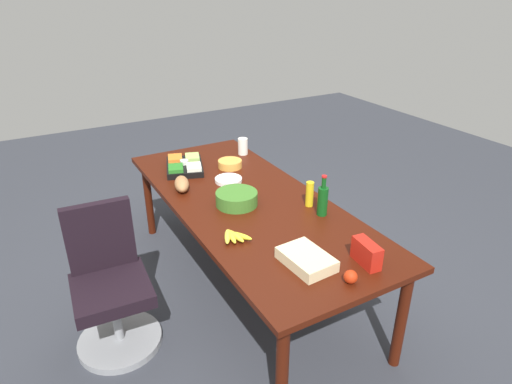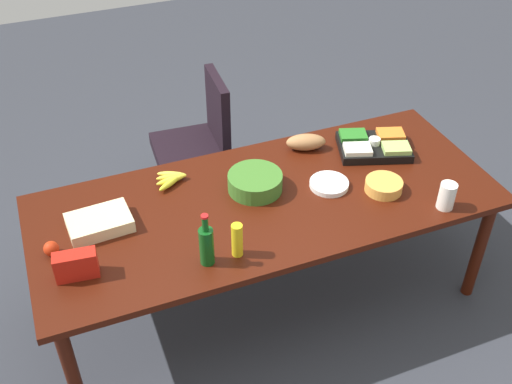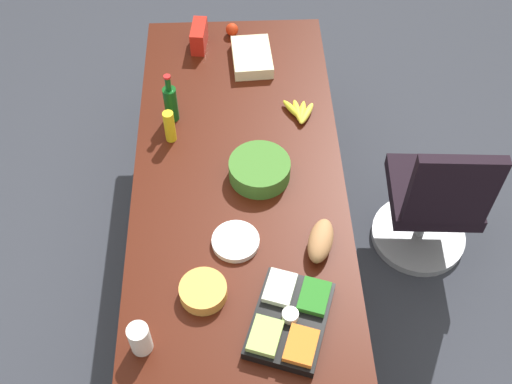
{
  "view_description": "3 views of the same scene",
  "coord_description": "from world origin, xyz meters",
  "px_view_note": "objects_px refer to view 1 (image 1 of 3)",
  "views": [
    {
      "loc": [
        2.59,
        -1.38,
        2.26
      ],
      "look_at": [
        -0.03,
        0.09,
        0.81
      ],
      "focal_mm": 30.97,
      "sensor_mm": 36.0,
      "label": 1
    },
    {
      "loc": [
        1.02,
        2.42,
        2.9
      ],
      "look_at": [
        0.07,
        0.02,
        0.86
      ],
      "focal_mm": 43.24,
      "sensor_mm": 36.0,
      "label": 2
    },
    {
      "loc": [
        -1.99,
        -0.01,
        3.23
      ],
      "look_at": [
        -0.12,
        -0.08,
        0.84
      ],
      "focal_mm": 44.7,
      "sensor_mm": 36.0,
      "label": 3
    }
  ],
  "objects_px": {
    "salad_bowl": "(237,198)",
    "chip_bowl": "(230,164)",
    "bread_loaf": "(182,184)",
    "banana_bunch": "(234,236)",
    "office_chair": "(112,294)",
    "paper_plate_stack": "(228,180)",
    "chip_bag_red": "(366,253)",
    "conference_table": "(248,208)",
    "veggie_tray": "(185,166)",
    "wine_bottle": "(323,200)",
    "sheet_cake": "(306,259)",
    "mayo_jar": "(243,146)",
    "mustard_bottle": "(310,194)",
    "apple_red": "(351,277)"
  },
  "relations": [
    {
      "from": "chip_bag_red",
      "to": "mustard_bottle",
      "type": "height_order",
      "value": "mustard_bottle"
    },
    {
      "from": "salad_bowl",
      "to": "conference_table",
      "type": "bearing_deg",
      "value": 105.33
    },
    {
      "from": "sheet_cake",
      "to": "office_chair",
      "type": "bearing_deg",
      "value": -129.49
    },
    {
      "from": "bread_loaf",
      "to": "wine_bottle",
      "type": "bearing_deg",
      "value": 39.49
    },
    {
      "from": "chip_bag_red",
      "to": "paper_plate_stack",
      "type": "bearing_deg",
      "value": -172.57
    },
    {
      "from": "salad_bowl",
      "to": "mayo_jar",
      "type": "xyz_separation_m",
      "value": [
        -0.89,
        0.52,
        0.03
      ]
    },
    {
      "from": "salad_bowl",
      "to": "wine_bottle",
      "type": "distance_m",
      "value": 0.62
    },
    {
      "from": "conference_table",
      "to": "chip_bag_red",
      "type": "relative_size",
      "value": 12.79
    },
    {
      "from": "banana_bunch",
      "to": "mustard_bottle",
      "type": "bearing_deg",
      "value": 102.21
    },
    {
      "from": "bread_loaf",
      "to": "salad_bowl",
      "type": "distance_m",
      "value": 0.5
    },
    {
      "from": "veggie_tray",
      "to": "mayo_jar",
      "type": "bearing_deg",
      "value": 97.73
    },
    {
      "from": "sheet_cake",
      "to": "wine_bottle",
      "type": "xyz_separation_m",
      "value": [
        -0.44,
        0.44,
        0.08
      ]
    },
    {
      "from": "veggie_tray",
      "to": "salad_bowl",
      "type": "xyz_separation_m",
      "value": [
        0.81,
        0.09,
        0.01
      ]
    },
    {
      "from": "veggie_tray",
      "to": "chip_bowl",
      "type": "xyz_separation_m",
      "value": [
        0.15,
        0.36,
        -0.0
      ]
    },
    {
      "from": "chip_bowl",
      "to": "office_chair",
      "type": "bearing_deg",
      "value": -59.83
    },
    {
      "from": "office_chair",
      "to": "paper_plate_stack",
      "type": "bearing_deg",
      "value": 112.65
    },
    {
      "from": "salad_bowl",
      "to": "chip_bowl",
      "type": "height_order",
      "value": "salad_bowl"
    },
    {
      "from": "conference_table",
      "to": "chip_bag_red",
      "type": "height_order",
      "value": "chip_bag_red"
    },
    {
      "from": "veggie_tray",
      "to": "bread_loaf",
      "type": "xyz_separation_m",
      "value": [
        0.38,
        -0.17,
        0.01
      ]
    },
    {
      "from": "mayo_jar",
      "to": "chip_bag_red",
      "type": "relative_size",
      "value": 0.77
    },
    {
      "from": "office_chair",
      "to": "chip_bowl",
      "type": "relative_size",
      "value": 4.73
    },
    {
      "from": "bread_loaf",
      "to": "mayo_jar",
      "type": "xyz_separation_m",
      "value": [
        -0.46,
        0.78,
        0.03
      ]
    },
    {
      "from": "banana_bunch",
      "to": "paper_plate_stack",
      "type": "relative_size",
      "value": 0.9
    },
    {
      "from": "mayo_jar",
      "to": "chip_bowl",
      "type": "distance_m",
      "value": 0.34
    },
    {
      "from": "salad_bowl",
      "to": "chip_bag_red",
      "type": "bearing_deg",
      "value": 16.98
    },
    {
      "from": "conference_table",
      "to": "mayo_jar",
      "type": "distance_m",
      "value": 0.97
    },
    {
      "from": "mustard_bottle",
      "to": "paper_plate_stack",
      "type": "distance_m",
      "value": 0.75
    },
    {
      "from": "veggie_tray",
      "to": "chip_bowl",
      "type": "height_order",
      "value": "veggie_tray"
    },
    {
      "from": "bread_loaf",
      "to": "veggie_tray",
      "type": "bearing_deg",
      "value": 156.16
    },
    {
      "from": "veggie_tray",
      "to": "salad_bowl",
      "type": "bearing_deg",
      "value": 6.48
    },
    {
      "from": "office_chair",
      "to": "bread_loaf",
      "type": "distance_m",
      "value": 0.97
    },
    {
      "from": "salad_bowl",
      "to": "chip_bowl",
      "type": "xyz_separation_m",
      "value": [
        -0.66,
        0.27,
        -0.02
      ]
    },
    {
      "from": "conference_table",
      "to": "mustard_bottle",
      "type": "bearing_deg",
      "value": 49.14
    },
    {
      "from": "bread_loaf",
      "to": "mayo_jar",
      "type": "relative_size",
      "value": 1.56
    },
    {
      "from": "chip_bowl",
      "to": "wine_bottle",
      "type": "xyz_separation_m",
      "value": [
        1.09,
        0.18,
        0.08
      ]
    },
    {
      "from": "mayo_jar",
      "to": "chip_bag_red",
      "type": "bearing_deg",
      "value": -6.21
    },
    {
      "from": "bread_loaf",
      "to": "conference_table",
      "type": "bearing_deg",
      "value": 41.87
    },
    {
      "from": "chip_bag_red",
      "to": "chip_bowl",
      "type": "relative_size",
      "value": 0.96
    },
    {
      "from": "banana_bunch",
      "to": "mustard_bottle",
      "type": "distance_m",
      "value": 0.7
    },
    {
      "from": "chip_bowl",
      "to": "salad_bowl",
      "type": "bearing_deg",
      "value": -22.38
    },
    {
      "from": "mayo_jar",
      "to": "mustard_bottle",
      "type": "bearing_deg",
      "value": -3.46
    },
    {
      "from": "veggie_tray",
      "to": "office_chair",
      "type": "bearing_deg",
      "value": -45.26
    },
    {
      "from": "chip_bag_red",
      "to": "mustard_bottle",
      "type": "distance_m",
      "value": 0.76
    },
    {
      "from": "office_chair",
      "to": "apple_red",
      "type": "xyz_separation_m",
      "value": [
        1.06,
        1.09,
        0.43
      ]
    },
    {
      "from": "banana_bunch",
      "to": "conference_table",
      "type": "bearing_deg",
      "value": 142.87
    },
    {
      "from": "conference_table",
      "to": "office_chair",
      "type": "height_order",
      "value": "office_chair"
    },
    {
      "from": "wine_bottle",
      "to": "chip_bag_red",
      "type": "bearing_deg",
      "value": -12.85
    },
    {
      "from": "sheet_cake",
      "to": "paper_plate_stack",
      "type": "distance_m",
      "value": 1.27
    },
    {
      "from": "mayo_jar",
      "to": "banana_bunch",
      "type": "distance_m",
      "value": 1.51
    },
    {
      "from": "bread_loaf",
      "to": "banana_bunch",
      "type": "relative_size",
      "value": 1.22
    }
  ]
}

